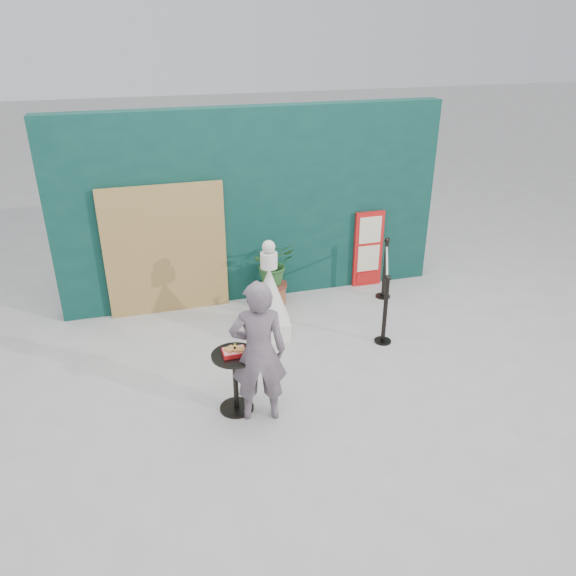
# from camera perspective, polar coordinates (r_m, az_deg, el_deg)

# --- Properties ---
(ground) EXTENTS (60.00, 60.00, 0.00)m
(ground) POSITION_cam_1_polar(r_m,az_deg,el_deg) (6.77, 2.87, -11.95)
(ground) COLOR #ADAAA5
(ground) RESTS_ON ground
(back_wall) EXTENTS (6.00, 0.30, 3.00)m
(back_wall) POSITION_cam_1_polar(r_m,az_deg,el_deg) (8.80, -3.55, 8.27)
(back_wall) COLOR #0B332F
(back_wall) RESTS_ON ground
(bamboo_fence) EXTENTS (1.80, 0.08, 2.00)m
(bamboo_fence) POSITION_cam_1_polar(r_m,az_deg,el_deg) (8.59, -12.30, 3.73)
(bamboo_fence) COLOR tan
(bamboo_fence) RESTS_ON ground
(woman) EXTENTS (0.68, 0.51, 1.71)m
(woman) POSITION_cam_1_polar(r_m,az_deg,el_deg) (6.15, -3.02, -6.53)
(woman) COLOR slate
(woman) RESTS_ON ground
(menu_board) EXTENTS (0.50, 0.07, 1.30)m
(menu_board) POSITION_cam_1_polar(r_m,az_deg,el_deg) (9.48, 8.15, 3.92)
(menu_board) COLOR red
(menu_board) RESTS_ON ground
(statue) EXTENTS (0.57, 0.57, 1.47)m
(statue) POSITION_cam_1_polar(r_m,az_deg,el_deg) (7.84, -1.89, -1.09)
(statue) COLOR white
(statue) RESTS_ON ground
(cafe_table) EXTENTS (0.52, 0.52, 0.75)m
(cafe_table) POSITION_cam_1_polar(r_m,az_deg,el_deg) (6.47, -5.39, -8.59)
(cafe_table) COLOR black
(cafe_table) RESTS_ON ground
(food_basket) EXTENTS (0.26, 0.19, 0.11)m
(food_basket) POSITION_cam_1_polar(r_m,az_deg,el_deg) (6.32, -5.48, -6.41)
(food_basket) COLOR #A91214
(food_basket) RESTS_ON cafe_table
(planter) EXTENTS (0.63, 0.55, 1.07)m
(planter) POSITION_cam_1_polar(r_m,az_deg,el_deg) (8.71, -1.49, 1.95)
(planter) COLOR #975931
(planter) RESTS_ON ground
(stanchion_barrier) EXTENTS (0.84, 1.54, 1.03)m
(stanchion_barrier) POSITION_cam_1_polar(r_m,az_deg,el_deg) (8.49, 9.83, -0.04)
(stanchion_barrier) COLOR black
(stanchion_barrier) RESTS_ON ground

